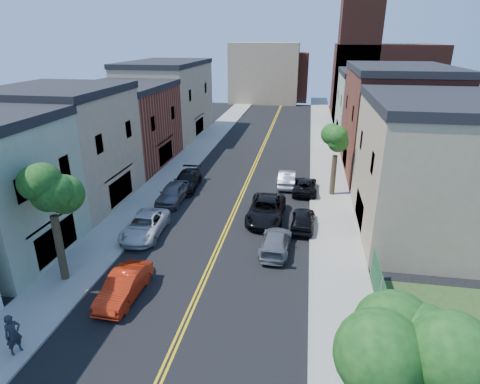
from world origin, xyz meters
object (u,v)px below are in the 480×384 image
at_px(grey_car_right, 276,242).
at_px(black_car_right, 303,219).
at_px(black_car_left, 187,181).
at_px(dark_car_right_far, 305,186).
at_px(red_sedan, 124,286).
at_px(black_suv_lane, 266,210).
at_px(grey_car_left, 173,193).
at_px(silver_car_right, 287,178).
at_px(pedestrian_left, 13,334).
at_px(white_pickup, 145,226).
at_px(pedestrian_right, 379,347).

distance_m(grey_car_right, black_car_right, 4.06).
relative_size(black_car_left, dark_car_right_far, 1.14).
bearing_deg(grey_car_right, red_sedan, 41.60).
bearing_deg(black_car_right, black_suv_lane, -18.47).
xyz_separation_m(grey_car_left, black_suv_lane, (8.17, -2.14, 0.00)).
bearing_deg(red_sedan, grey_car_right, 41.45).
xyz_separation_m(black_car_right, black_suv_lane, (-2.83, 1.06, 0.10)).
relative_size(grey_car_right, silver_car_right, 1.04).
xyz_separation_m(black_car_left, silver_car_right, (9.08, 2.25, -0.03)).
xyz_separation_m(grey_car_left, silver_car_right, (9.30, 5.54, -0.08)).
bearing_deg(pedestrian_left, white_pickup, 19.16).
bearing_deg(black_car_right, dark_car_right_far, -87.99).
distance_m(dark_car_right_far, black_suv_lane, 6.88).
bearing_deg(red_sedan, pedestrian_right, -10.91).
bearing_deg(pedestrian_left, pedestrian_right, -58.09).
distance_m(red_sedan, white_pickup, 7.26).
relative_size(grey_car_left, black_car_left, 0.90).
height_order(silver_car_right, black_suv_lane, black_suv_lane).
bearing_deg(black_car_left, white_pickup, -94.92).
bearing_deg(grey_car_right, black_suv_lane, -74.81).
bearing_deg(black_car_left, silver_car_right, 10.34).
bearing_deg(grey_car_left, dark_car_right_far, 22.15).
bearing_deg(silver_car_right, pedestrian_left, 64.59).
relative_size(black_car_left, black_suv_lane, 0.90).
height_order(white_pickup, black_car_left, black_car_left).
bearing_deg(pedestrian_right, pedestrian_left, 19.87).
xyz_separation_m(black_car_left, grey_car_right, (9.08, -10.17, -0.09)).
distance_m(black_car_left, pedestrian_right, 23.96).
bearing_deg(black_car_right, pedestrian_right, 106.72).
bearing_deg(grey_car_right, white_pickup, -2.68).
bearing_deg(silver_car_right, grey_car_right, 88.69).
xyz_separation_m(grey_car_left, pedestrian_left, (-1.20, -17.93, 0.31)).
bearing_deg(dark_car_right_far, grey_car_left, 20.21).
bearing_deg(white_pickup, red_sedan, -79.31).
height_order(black_car_right, dark_car_right_far, black_car_right).
bearing_deg(red_sedan, dark_car_right_far, 63.43).
bearing_deg(white_pickup, black_suv_lane, 23.32).
bearing_deg(pedestrian_left, dark_car_right_far, -3.97).
xyz_separation_m(grey_car_right, pedestrian_right, (5.07, -9.16, 0.46)).
height_order(grey_car_right, black_suv_lane, black_suv_lane).
height_order(white_pickup, pedestrian_left, pedestrian_left).
bearing_deg(white_pickup, dark_car_right_far, 40.22).
xyz_separation_m(red_sedan, pedestrian_right, (12.67, -2.82, 0.40)).
bearing_deg(pedestrian_right, black_car_right, -62.34).
bearing_deg(pedestrian_left, red_sedan, -6.64).
bearing_deg(black_suv_lane, grey_car_right, -75.95).
bearing_deg(pedestrian_right, grey_car_left, -35.19).
bearing_deg(black_car_right, grey_car_left, -14.20).
bearing_deg(silver_car_right, black_car_right, 99.69).
height_order(white_pickup, grey_car_left, grey_car_left).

